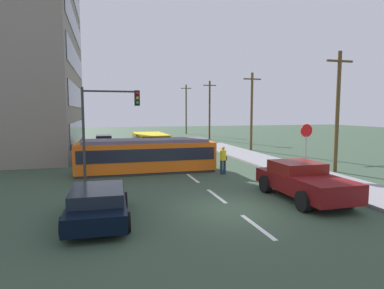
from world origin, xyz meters
name	(u,v)px	position (x,y,z in m)	size (l,w,h in m)	color
ground_plane	(177,167)	(0.00, 10.00, 0.00)	(120.00, 120.00, 0.00)	#344937
sidewalk_curb_right	(299,171)	(6.80, 6.00, 0.07)	(3.20, 36.00, 0.14)	gray
lane_stripe_0	(257,227)	(0.00, -2.00, 0.01)	(0.16, 2.40, 0.01)	silver
lane_stripe_1	(216,196)	(0.00, 2.00, 0.01)	(0.16, 2.40, 0.01)	silver
lane_stripe_2	(193,178)	(0.00, 6.00, 0.01)	(0.16, 2.40, 0.01)	silver
lane_stripe_3	(165,157)	(0.00, 14.66, 0.01)	(0.16, 2.40, 0.01)	silver
lane_stripe_4	(154,149)	(0.00, 20.66, 0.01)	(0.16, 2.40, 0.01)	silver
streetcar_tram	(146,155)	(-2.30, 8.66, 1.06)	(8.40, 2.55, 2.05)	orange
city_bus	(150,143)	(-0.93, 16.52, 1.07)	(2.69, 5.46, 1.86)	gold
pedestrian_crossing	(223,159)	(2.08, 6.72, 0.94)	(0.49, 0.36, 1.67)	#1B2C40
pickup_truck_parked	(303,181)	(3.41, 0.55, 0.80)	(2.30, 5.01, 1.55)	#630F11
parked_sedan_near	(98,204)	(-5.02, -0.11, 0.62)	(2.15, 4.33, 1.19)	black
parked_sedan_mid	(100,155)	(-5.12, 12.62, 0.62)	(1.95, 4.20, 1.19)	silver
parked_sedan_far	(98,146)	(-5.36, 19.47, 0.63)	(2.18, 4.38, 1.19)	#B0C3D1
parked_sedan_furthest	(104,140)	(-4.85, 25.29, 0.62)	(2.03, 4.56, 1.19)	maroon
stop_sign	(306,138)	(6.67, 5.19, 2.19)	(0.76, 0.07, 2.88)	gray
traffic_light_mast	(107,115)	(-4.60, 6.86, 3.54)	(3.08, 0.33, 5.03)	#333333
utility_pole_near	(338,109)	(9.13, 5.66, 3.87)	(1.80, 0.24, 7.39)	#513E21
utility_pole_mid	(252,110)	(9.01, 17.49, 3.90)	(1.80, 0.24, 7.44)	brown
utility_pole_far	(210,109)	(8.97, 30.30, 4.09)	(1.80, 0.24, 7.83)	brown
utility_pole_distant	(186,108)	(8.62, 41.86, 4.29)	(1.80, 0.24, 8.22)	#4B492B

